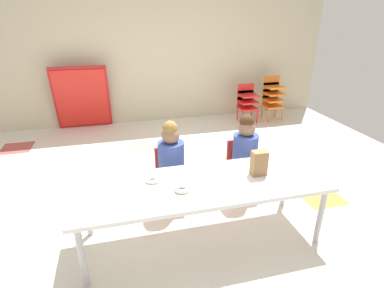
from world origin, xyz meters
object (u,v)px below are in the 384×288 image
(donut_powdered_on_plate, at_px, (153,180))
(donut_powdered_loose, at_px, (182,189))
(paper_bag_brown, at_px, (259,163))
(folded_activity_table, at_px, (82,98))
(craft_table, at_px, (202,188))
(seated_child_near_camera, at_px, (171,157))
(seated_child_middle_seat, at_px, (245,148))
(kid_chair_red_stack, at_px, (247,100))
(kid_chair_orange_stack, at_px, (273,95))
(paper_plate_near_edge, at_px, (153,182))

(donut_powdered_on_plate, bearing_deg, donut_powdered_loose, -42.30)
(paper_bag_brown, bearing_deg, folded_activity_table, 118.13)
(craft_table, relative_size, seated_child_near_camera, 2.29)
(seated_child_near_camera, bearing_deg, seated_child_middle_seat, -0.00)
(kid_chair_red_stack, height_order, donut_powdered_on_plate, kid_chair_red_stack)
(seated_child_near_camera, bearing_deg, kid_chair_orange_stack, 44.43)
(kid_chair_orange_stack, height_order, paper_plate_near_edge, kid_chair_orange_stack)
(kid_chair_orange_stack, distance_m, donut_powdered_on_plate, 3.78)
(seated_child_near_camera, xyz_separation_m, donut_powdered_loose, (-0.03, -0.65, 0.03))
(seated_child_near_camera, distance_m, paper_bag_brown, 0.88)
(craft_table, xyz_separation_m, folded_activity_table, (-1.19, 3.21, 0.02))
(seated_child_middle_seat, bearing_deg, donut_powdered_on_plate, -155.58)
(craft_table, height_order, paper_plate_near_edge, paper_plate_near_edge)
(donut_powdered_on_plate, bearing_deg, paper_bag_brown, -5.63)
(kid_chair_red_stack, bearing_deg, donut_powdered_loose, -122.37)
(paper_bag_brown, bearing_deg, donut_powdered_on_plate, 174.37)
(seated_child_middle_seat, distance_m, kid_chair_orange_stack, 2.77)
(seated_child_near_camera, xyz_separation_m, kid_chair_orange_stack, (2.34, 2.29, -0.10))
(donut_powdered_on_plate, relative_size, donut_powdered_loose, 0.96)
(seated_child_near_camera, height_order, paper_bag_brown, seated_child_near_camera)
(seated_child_middle_seat, bearing_deg, kid_chair_red_stack, 65.42)
(donut_powdered_on_plate, xyz_separation_m, donut_powdered_loose, (0.21, -0.19, -0.01))
(seated_child_middle_seat, xyz_separation_m, donut_powdered_on_plate, (-1.03, -0.47, 0.03))
(paper_plate_near_edge, bearing_deg, paper_bag_brown, -5.63)
(paper_bag_brown, bearing_deg, seated_child_middle_seat, 77.99)
(seated_child_middle_seat, xyz_separation_m, kid_chair_orange_stack, (1.55, 2.29, -0.10))
(craft_table, xyz_separation_m, seated_child_near_camera, (-0.16, 0.58, 0.03))
(kid_chair_orange_stack, height_order, donut_powdered_loose, kid_chair_orange_stack)
(paper_bag_brown, xyz_separation_m, donut_powdered_on_plate, (-0.91, 0.09, -0.09))
(seated_child_near_camera, relative_size, donut_powdered_on_plate, 7.69)
(folded_activity_table, bearing_deg, seated_child_middle_seat, -55.30)
(craft_table, distance_m, donut_powdered_on_plate, 0.42)
(craft_table, bearing_deg, paper_bag_brown, 2.69)
(folded_activity_table, relative_size, paper_plate_near_edge, 6.04)
(paper_plate_near_edge, bearing_deg, craft_table, -15.94)
(kid_chair_orange_stack, bearing_deg, folded_activity_table, 174.29)
(paper_plate_near_edge, relative_size, donut_powdered_loose, 1.45)
(kid_chair_red_stack, bearing_deg, folded_activity_table, 173.28)
(seated_child_middle_seat, xyz_separation_m, paper_bag_brown, (-0.12, -0.56, 0.12))
(craft_table, distance_m, donut_powdered_loose, 0.21)
(kid_chair_red_stack, bearing_deg, craft_table, -120.29)
(seated_child_near_camera, xyz_separation_m, kid_chair_red_stack, (1.83, 2.29, -0.16))
(donut_powdered_loose, bearing_deg, craft_table, 21.49)
(paper_bag_brown, distance_m, paper_plate_near_edge, 0.92)
(seated_child_middle_seat, xyz_separation_m, donut_powdered_loose, (-0.82, -0.65, 0.03))
(craft_table, height_order, seated_child_middle_seat, seated_child_middle_seat)
(seated_child_middle_seat, distance_m, paper_plate_near_edge, 1.13)
(seated_child_near_camera, bearing_deg, craft_table, -74.82)
(folded_activity_table, bearing_deg, seated_child_near_camera, -68.53)
(seated_child_near_camera, xyz_separation_m, seated_child_middle_seat, (0.79, -0.00, 0.00))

